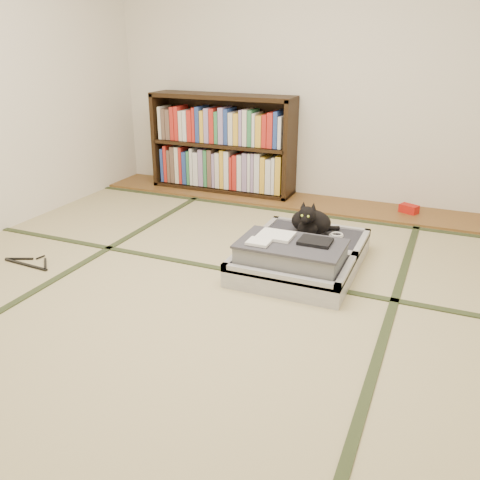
% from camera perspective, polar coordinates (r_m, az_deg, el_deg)
% --- Properties ---
extents(floor, '(4.50, 4.50, 0.00)m').
position_cam_1_polar(floor, '(2.98, -3.56, -6.64)').
color(floor, tan).
rests_on(floor, ground).
extents(wood_strip, '(4.00, 0.50, 0.02)m').
position_cam_1_polar(wood_strip, '(4.71, 7.37, 4.23)').
color(wood_strip, brown).
rests_on(wood_strip, ground).
extents(red_item, '(0.17, 0.14, 0.07)m').
position_cam_1_polar(red_item, '(4.58, 18.44, 3.35)').
color(red_item, '#B8170E').
rests_on(red_item, wood_strip).
extents(room_shell, '(4.50, 4.50, 4.50)m').
position_cam_1_polar(room_shell, '(2.62, -4.36, 22.75)').
color(room_shell, white).
rests_on(room_shell, ground).
extents(tatami_borders, '(4.00, 4.50, 0.01)m').
position_cam_1_polar(tatami_borders, '(3.38, 0.18, -2.92)').
color(tatami_borders, '#2D381E').
rests_on(tatami_borders, ground).
extents(bookcase, '(1.40, 0.32, 0.92)m').
position_cam_1_polar(bookcase, '(4.96, -1.98, 10.55)').
color(bookcase, black).
rests_on(bookcase, wood_strip).
extents(suitcase, '(0.72, 0.97, 0.28)m').
position_cam_1_polar(suitcase, '(3.32, 6.71, -1.73)').
color(suitcase, '#B9B8BE').
rests_on(suitcase, floor).
extents(cat, '(0.32, 0.32, 0.26)m').
position_cam_1_polar(cat, '(3.54, 7.90, 2.07)').
color(cat, black).
rests_on(cat, suitcase).
extents(cable_coil, '(0.10, 0.10, 0.02)m').
position_cam_1_polar(cable_coil, '(3.56, 10.78, 0.55)').
color(cable_coil, white).
rests_on(cable_coil, suitcase).
extents(hanger, '(0.40, 0.19, 0.01)m').
position_cam_1_polar(hanger, '(3.69, -22.58, -2.38)').
color(hanger, black).
rests_on(hanger, floor).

